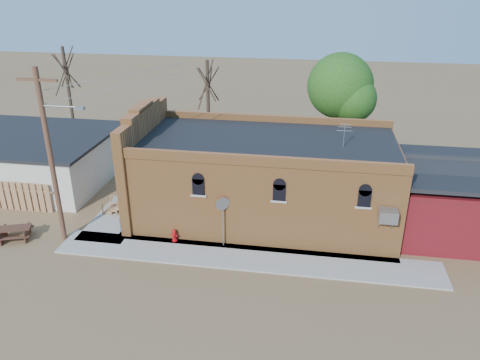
% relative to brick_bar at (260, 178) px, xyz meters
% --- Properties ---
extents(ground, '(120.00, 120.00, 0.00)m').
position_rel_brick_bar_xyz_m(ground, '(-1.64, -5.49, -2.34)').
color(ground, brown).
rests_on(ground, ground).
extents(sidewalk_south, '(19.00, 2.20, 0.08)m').
position_rel_brick_bar_xyz_m(sidewalk_south, '(-0.14, -4.59, -2.30)').
color(sidewalk_south, '#9E9991').
rests_on(sidewalk_south, ground).
extents(sidewalk_west, '(2.60, 10.00, 0.08)m').
position_rel_brick_bar_xyz_m(sidewalk_west, '(-7.94, 0.51, -2.30)').
color(sidewalk_west, '#9E9991').
rests_on(sidewalk_west, ground).
extents(brick_bar, '(16.40, 7.97, 6.30)m').
position_rel_brick_bar_xyz_m(brick_bar, '(0.00, 0.00, 0.00)').
color(brick_bar, '#C2783B').
rests_on(brick_bar, ground).
extents(red_shed, '(5.40, 6.40, 4.30)m').
position_rel_brick_bar_xyz_m(red_shed, '(9.86, 0.01, -0.07)').
color(red_shed, maroon).
rests_on(red_shed, ground).
extents(wood_fence, '(5.20, 0.10, 1.80)m').
position_rel_brick_bar_xyz_m(wood_fence, '(-14.44, -1.69, -1.44)').
color(wood_fence, '#A56D4A').
rests_on(wood_fence, ground).
extents(utility_pole, '(3.12, 0.26, 9.00)m').
position_rel_brick_bar_xyz_m(utility_pole, '(-9.79, -4.29, 2.43)').
color(utility_pole, '#4E2B1F').
rests_on(utility_pole, ground).
extents(tree_bare_near, '(2.80, 2.80, 7.65)m').
position_rel_brick_bar_xyz_m(tree_bare_near, '(-4.64, 7.51, 3.62)').
color(tree_bare_near, '#443327').
rests_on(tree_bare_near, ground).
extents(tree_bare_far, '(2.80, 2.80, 8.16)m').
position_rel_brick_bar_xyz_m(tree_bare_far, '(-15.64, 8.51, 4.02)').
color(tree_bare_far, '#443327').
rests_on(tree_bare_far, ground).
extents(tree_leafy, '(4.40, 4.40, 8.15)m').
position_rel_brick_bar_xyz_m(tree_leafy, '(4.36, 8.01, 3.59)').
color(tree_leafy, '#443327').
rests_on(tree_leafy, ground).
extents(fire_hydrant, '(0.39, 0.37, 0.67)m').
position_rel_brick_bar_xyz_m(fire_hydrant, '(-3.98, -3.70, -1.93)').
color(fire_hydrant, '#B40A0E').
rests_on(fire_hydrant, sidewalk_south).
extents(stop_sign, '(0.61, 0.53, 2.76)m').
position_rel_brick_bar_xyz_m(stop_sign, '(-1.39, -3.69, -0.14)').
color(stop_sign, gray).
rests_on(stop_sign, sidewalk_south).
extents(trash_barrel, '(0.57, 0.57, 0.74)m').
position_rel_brick_bar_xyz_m(trash_barrel, '(-6.94, -3.11, -1.89)').
color(trash_barrel, navy).
rests_on(trash_barrel, sidewalk_west).
extents(picnic_table, '(1.96, 1.72, 0.68)m').
position_rel_brick_bar_xyz_m(picnic_table, '(-12.34, -4.76, -1.89)').
color(picnic_table, '#492A1D').
rests_on(picnic_table, ground).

